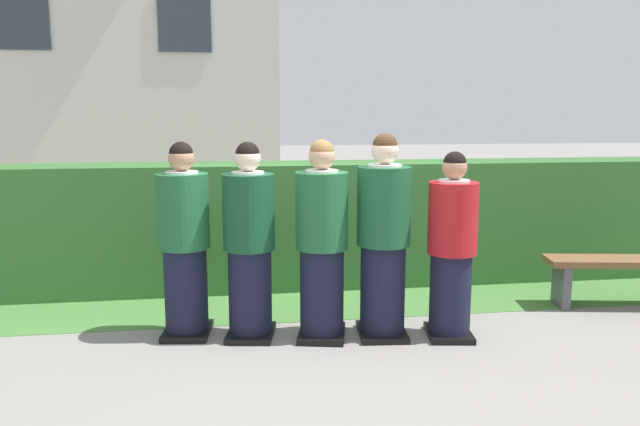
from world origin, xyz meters
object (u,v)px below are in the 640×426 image
at_px(student_front_row_2, 322,245).
at_px(student_front_row_3, 383,241).
at_px(student_front_row_0, 184,245).
at_px(wooden_bench, 620,271).
at_px(student_front_row_1, 249,246).
at_px(student_in_red_blazer, 452,250).

height_order(student_front_row_2, student_front_row_3, student_front_row_3).
distance_m(student_front_row_0, wooden_bench, 4.11).
xyz_separation_m(student_front_row_2, wooden_bench, (2.96, 0.39, -0.44)).
bearing_deg(student_front_row_1, student_in_red_blazer, -8.50).
xyz_separation_m(student_front_row_1, student_in_red_blazer, (1.65, -0.25, -0.04)).
bearing_deg(student_in_red_blazer, wooden_bench, 15.63).
distance_m(student_front_row_3, wooden_bench, 2.53).
relative_size(student_front_row_1, wooden_bench, 1.13).
xyz_separation_m(student_in_red_blazer, wooden_bench, (1.90, 0.53, -0.39)).
bearing_deg(student_front_row_0, student_front_row_3, -9.11).
relative_size(student_front_row_0, student_in_red_blazer, 1.05).
height_order(student_front_row_0, student_front_row_3, student_front_row_3).
bearing_deg(student_front_row_3, student_front_row_1, 172.79).
distance_m(student_front_row_0, student_front_row_1, 0.55).
bearing_deg(student_front_row_3, student_front_row_0, 170.89).
bearing_deg(wooden_bench, student_in_red_blazer, -164.37).
distance_m(student_front_row_3, student_in_red_blazer, 0.57).
distance_m(student_front_row_0, student_front_row_3, 1.65).
xyz_separation_m(student_front_row_3, wooden_bench, (2.45, 0.42, -0.46)).
bearing_deg(student_front_row_1, wooden_bench, 4.60).
bearing_deg(wooden_bench, student_front_row_0, -177.72).
bearing_deg(wooden_bench, student_front_row_2, -172.54).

